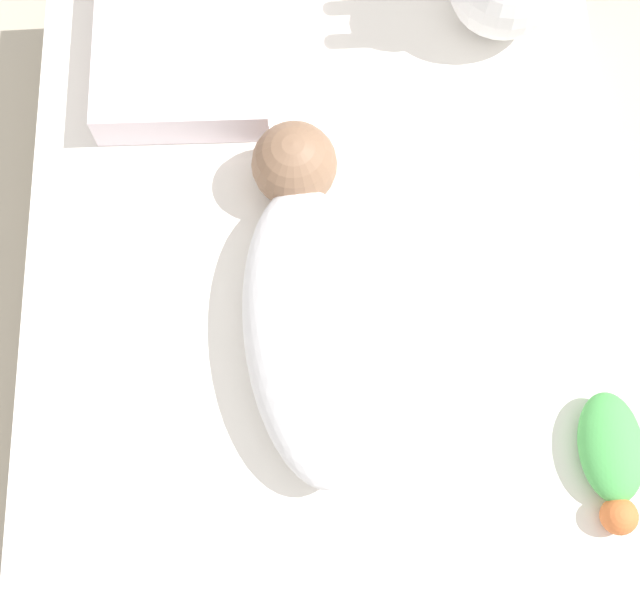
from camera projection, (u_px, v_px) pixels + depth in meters
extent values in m
plane|color=#B2A893|center=(325.00, 309.00, 1.59)|extent=(12.00, 12.00, 0.00)
cube|color=white|center=(325.00, 291.00, 1.50)|extent=(1.22, 0.95, 0.20)
ellipsoid|color=white|center=(314.00, 331.00, 1.31)|extent=(0.48, 0.25, 0.12)
sphere|color=#89664C|center=(294.00, 164.00, 1.39)|extent=(0.13, 0.13, 0.13)
cube|color=white|center=(183.00, 38.00, 1.50)|extent=(0.36, 0.29, 0.07)
ellipsoid|color=#51B756|center=(611.00, 447.00, 1.28)|extent=(0.16, 0.09, 0.06)
sphere|color=orange|center=(619.00, 516.00, 1.26)|extent=(0.05, 0.05, 0.05)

